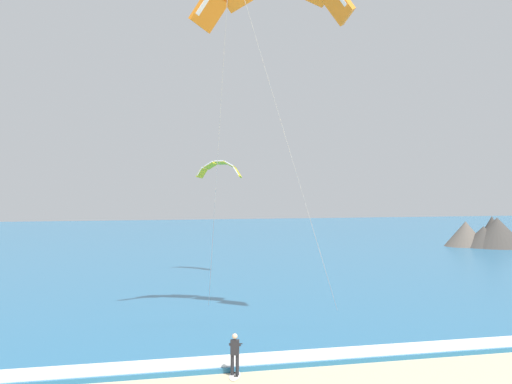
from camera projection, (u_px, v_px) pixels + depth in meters
The scene contains 6 objects.
sea at pixel (160, 243), 83.35m from camera, with size 200.00×120.00×0.20m, color teal.
surf_foam at pixel (280, 357), 26.07m from camera, with size 200.00×1.72×0.04m, color white.
surfboard at pixel (235, 375), 24.14m from camera, with size 0.83×1.47×0.09m.
kitesurfer at pixel (235, 352), 24.16m from camera, with size 0.62×0.61×1.69m.
kite_distant at pixel (220, 168), 51.68m from camera, with size 3.64×3.11×1.52m.
headland_right at pixel (487, 234), 76.20m from camera, with size 9.60×8.53×4.02m.
Camera 1 is at (-7.26, -9.97, 7.41)m, focal length 42.80 mm.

